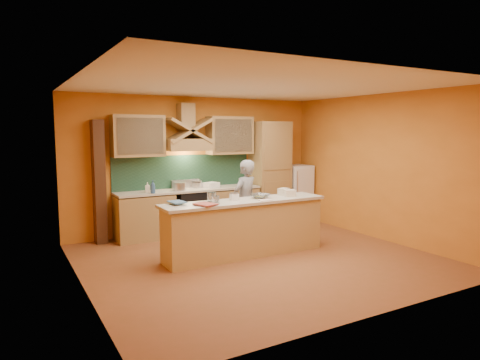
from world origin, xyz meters
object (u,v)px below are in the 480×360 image
mixing_bowl (261,196)px  person (245,202)px  fridge (296,193)px  stove (190,212)px  kitchen_scale (234,197)px

mixing_bowl → person: bearing=85.3°
fridge → person: (-2.11, -1.23, 0.13)m
stove → mixing_bowl: 2.00m
stove → mixing_bowl: size_ratio=2.95×
stove → person: 1.40m
stove → kitchen_scale: size_ratio=7.14×
person → kitchen_scale: size_ratio=12.43×
mixing_bowl → fridge: bearing=40.6°
kitchen_scale → mixing_bowl: (0.49, -0.05, -0.02)m
stove → kitchen_scale: 1.88m
person → kitchen_scale: person is taller
fridge → kitchen_scale: bearing=-145.8°
person → mixing_bowl: 0.66m
stove → person: size_ratio=0.57×
person → stove: bearing=-85.2°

